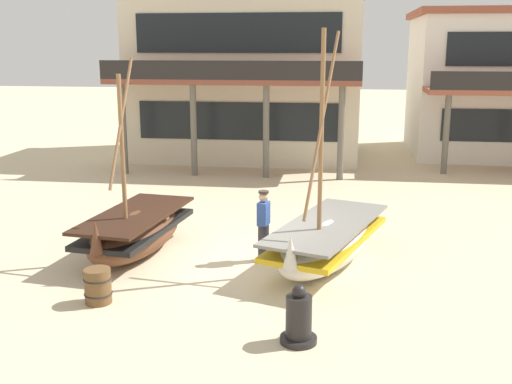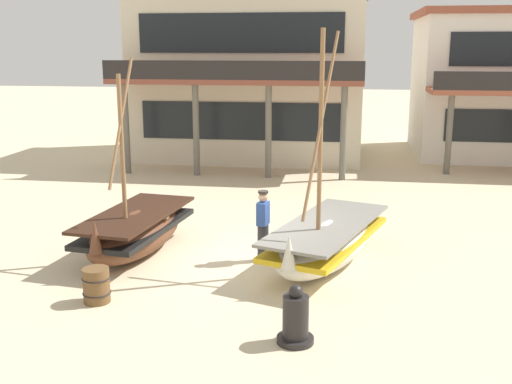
% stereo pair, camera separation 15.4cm
% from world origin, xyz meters
% --- Properties ---
extents(ground_plane, '(120.00, 120.00, 0.00)m').
position_xyz_m(ground_plane, '(0.00, 0.00, 0.00)').
color(ground_plane, beige).
extents(fishing_boat_near_left, '(2.94, 4.73, 5.29)m').
position_xyz_m(fishing_boat_near_left, '(1.80, -0.05, 0.55)').
color(fishing_boat_near_left, silver).
rests_on(fishing_boat_near_left, ground).
extents(fishing_boat_centre_large, '(2.04, 4.00, 4.66)m').
position_xyz_m(fishing_boat_centre_large, '(-2.79, -0.02, 0.58)').
color(fishing_boat_centre_large, brown).
rests_on(fishing_boat_centre_large, ground).
extents(fisherman_by_hull, '(0.28, 0.39, 1.68)m').
position_xyz_m(fisherman_by_hull, '(0.32, -0.05, 0.83)').
color(fisherman_by_hull, '#33333D').
rests_on(fisherman_by_hull, ground).
extents(capstan_winch, '(0.64, 0.64, 1.04)m').
position_xyz_m(capstan_winch, '(1.43, -4.03, 0.42)').
color(capstan_winch, black).
rests_on(capstan_winch, ground).
extents(wooden_barrel, '(0.56, 0.56, 0.70)m').
position_xyz_m(wooden_barrel, '(-2.58, -2.92, 0.35)').
color(wooden_barrel, brown).
rests_on(wooden_barrel, ground).
extents(harbor_building_main, '(10.24, 8.24, 7.31)m').
position_xyz_m(harbor_building_main, '(-2.18, 14.05, 3.66)').
color(harbor_building_main, beige).
rests_on(harbor_building_main, ground).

